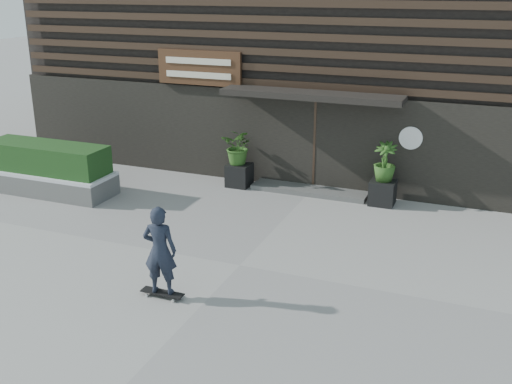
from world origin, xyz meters
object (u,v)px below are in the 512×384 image
at_px(planter_pot_left, 239,175).
at_px(planter_pot_right, 383,192).
at_px(raised_bed, 49,183).
at_px(skateboarder, 160,251).

height_order(planter_pot_left, planter_pot_right, same).
height_order(planter_pot_left, raised_bed, planter_pot_left).
xyz_separation_m(planter_pot_left, skateboarder, (1.14, -6.03, 0.57)).
distance_m(planter_pot_left, planter_pot_right, 3.80).
height_order(planter_pot_left, skateboarder, skateboarder).
distance_m(raised_bed, skateboarder, 6.69).
xyz_separation_m(planter_pot_right, raised_bed, (-8.17, -2.28, -0.05)).
bearing_deg(planter_pot_right, skateboarder, -113.78).
bearing_deg(raised_bed, planter_pot_right, 15.59).
bearing_deg(raised_bed, planter_pot_left, 27.56).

